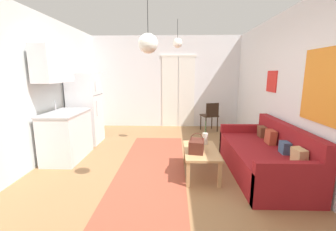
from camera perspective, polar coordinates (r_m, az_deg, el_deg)
name	(u,v)px	position (r m, az deg, el deg)	size (l,w,h in m)	color
ground_plane	(158,183)	(3.64, -2.71, -16.91)	(4.97, 7.75, 0.10)	#996D44
wall_back	(166,83)	(6.84, -0.40, 8.46)	(4.57, 0.13, 2.72)	silver
wall_right	(314,93)	(3.78, 33.36, 4.82)	(0.12, 7.35, 2.72)	silver
wall_left	(6,92)	(4.07, -36.27, 4.80)	(0.12, 7.35, 2.72)	silver
area_rug	(151,170)	(3.92, -4.33, -13.89)	(1.13, 3.79, 0.01)	#9E4733
couch	(266,158)	(4.05, 23.88, -9.89)	(0.94, 2.05, 0.83)	maroon
coffee_table	(201,153)	(3.70, 8.40, -9.42)	(0.54, 0.96, 0.42)	tan
bamboo_vase	(205,138)	(3.93, 9.50, -5.85)	(0.10, 0.10, 0.42)	beige
handbag	(197,146)	(3.53, 7.35, -7.75)	(0.27, 0.34, 0.31)	#512319
refrigerator	(86,109)	(5.54, -20.42, 1.66)	(0.65, 0.66, 1.64)	white
kitchen_counter	(64,118)	(4.65, -25.24, -0.61)	(0.63, 1.06, 2.12)	silver
accent_chair	(210,115)	(6.39, 10.80, 0.21)	(0.52, 0.51, 0.82)	black
pendant_lamp_near	(148,43)	(2.77, -5.13, 17.98)	(0.23, 0.23, 0.85)	black
pendant_lamp_far	(177,43)	(4.84, 2.45, 18.15)	(0.20, 0.20, 0.57)	black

